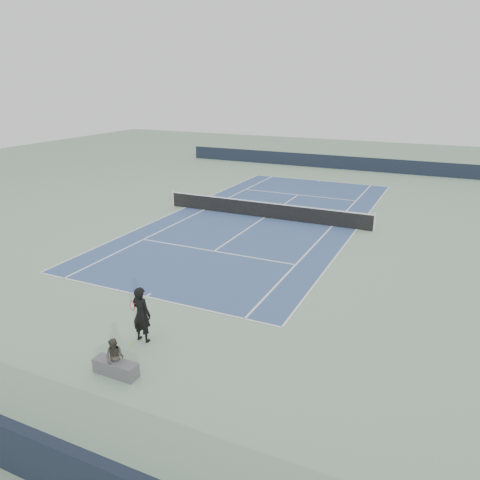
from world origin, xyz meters
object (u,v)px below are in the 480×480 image
at_px(tennis_net, 265,210).
at_px(tennis_player, 141,314).
at_px(spectator_bench, 115,362).
at_px(tennis_ball, 130,344).

xyz_separation_m(tennis_net, tennis_player, (1.77, -14.48, 0.41)).
bearing_deg(spectator_bench, tennis_net, 97.63).
bearing_deg(tennis_net, tennis_player, -83.02).
bearing_deg(tennis_player, spectator_bench, -77.21).
xyz_separation_m(tennis_player, spectator_bench, (0.41, -1.81, -0.53)).
relative_size(tennis_player, spectator_bench, 1.33).
bearing_deg(tennis_ball, tennis_player, 60.55).
bearing_deg(tennis_net, spectator_bench, -82.37).
height_order(tennis_net, tennis_player, tennis_player).
xyz_separation_m(tennis_net, tennis_ball, (1.56, -14.86, -0.47)).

